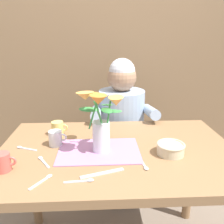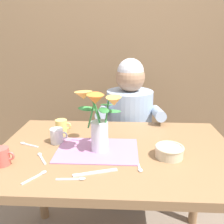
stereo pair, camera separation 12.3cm
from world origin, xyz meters
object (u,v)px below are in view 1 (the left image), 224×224
at_px(tea_cup, 58,128).
at_px(coffee_cup, 56,138).
at_px(ceramic_mug, 3,162).
at_px(ceramic_bowl, 171,148).
at_px(flower_vase, 100,119).
at_px(dinner_knife, 102,173).
at_px(seated_person, 121,133).

bearing_deg(tea_cup, coffee_cup, -85.54).
relative_size(coffee_cup, ceramic_mug, 1.00).
xyz_separation_m(ceramic_bowl, coffee_cup, (-0.57, 0.13, 0.01)).
xyz_separation_m(coffee_cup, ceramic_mug, (-0.18, -0.24, 0.00)).
distance_m(flower_vase, ceramic_mug, 0.46).
height_order(dinner_knife, tea_cup, tea_cup).
distance_m(seated_person, coffee_cup, 0.72).
relative_size(dinner_knife, coffee_cup, 2.04).
relative_size(tea_cup, ceramic_mug, 1.00).
height_order(dinner_knife, coffee_cup, coffee_cup).
bearing_deg(tea_cup, flower_vase, -42.59).
distance_m(flower_vase, coffee_cup, 0.28).
xyz_separation_m(dinner_knife, tea_cup, (-0.25, 0.42, 0.04)).
distance_m(tea_cup, ceramic_mug, 0.41).
height_order(flower_vase, dinner_knife, flower_vase).
bearing_deg(seated_person, flower_vase, -107.41).
bearing_deg(tea_cup, ceramic_mug, -114.41).
distance_m(ceramic_bowl, tea_cup, 0.64).
distance_m(dinner_knife, tea_cup, 0.49).
height_order(seated_person, dinner_knife, seated_person).
relative_size(seated_person, ceramic_bowl, 8.35).
bearing_deg(flower_vase, coffee_cup, 159.76).
distance_m(seated_person, ceramic_bowl, 0.74).
bearing_deg(tea_cup, ceramic_bowl, -24.60).
relative_size(ceramic_bowl, dinner_knife, 0.72).
relative_size(seated_person, tea_cup, 12.20).
bearing_deg(ceramic_mug, ceramic_bowl, 8.40).
distance_m(coffee_cup, ceramic_mug, 0.30).
xyz_separation_m(seated_person, flower_vase, (-0.16, -0.65, 0.35)).
distance_m(seated_person, tea_cup, 0.62).
bearing_deg(seated_person, dinner_knife, -103.89).
bearing_deg(flower_vase, dinner_knife, -88.76).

